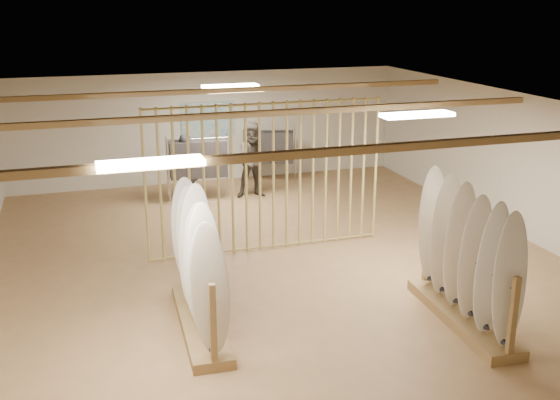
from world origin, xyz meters
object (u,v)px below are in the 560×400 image
object	(u,v)px
rack_left	(199,284)
clothing_rack_b	(269,147)
shopper_b	(254,155)
shopper_a	(186,163)
clothing_rack_a	(198,159)
rack_right	(465,277)

from	to	relation	value
rack_left	clothing_rack_b	bearing A→B (deg)	68.74
rack_left	shopper_b	distance (m)	6.61
clothing_rack_b	rack_left	bearing A→B (deg)	-95.93
clothing_rack_b	shopper_a	bearing A→B (deg)	-138.64
clothing_rack_b	shopper_b	bearing A→B (deg)	-103.46
clothing_rack_a	shopper_a	world-z (taller)	shopper_a
shopper_a	rack_right	bearing A→B (deg)	147.06
shopper_a	clothing_rack_b	bearing A→B (deg)	-120.46
rack_right	clothing_rack_b	bearing A→B (deg)	96.42
rack_right	shopper_b	xyz separation A→B (m)	(-1.16, 7.07, 0.33)
clothing_rack_a	shopper_b	size ratio (longest dim) A/B	0.74
clothing_rack_b	shopper_b	world-z (taller)	shopper_b
rack_right	clothing_rack_b	distance (m)	8.27
clothing_rack_b	shopper_a	world-z (taller)	shopper_a
shopper_a	clothing_rack_a	bearing A→B (deg)	-155.18
clothing_rack_a	rack_right	bearing A→B (deg)	-67.69
rack_right	shopper_a	bearing A→B (deg)	114.25
clothing_rack_b	shopper_a	size ratio (longest dim) A/B	0.77
rack_right	shopper_b	bearing A→B (deg)	102.79
clothing_rack_a	clothing_rack_b	xyz separation A→B (m)	(2.05, 1.06, -0.07)
shopper_b	shopper_a	bearing A→B (deg)	179.88
rack_left	shopper_a	size ratio (longest dim) A/B	1.39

